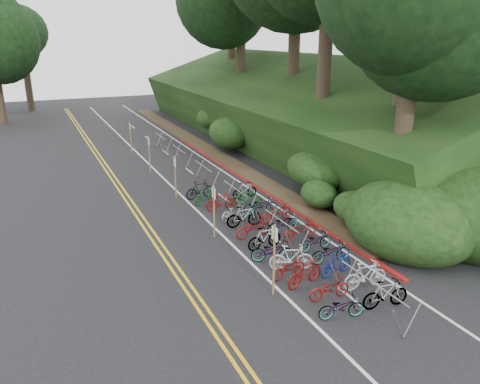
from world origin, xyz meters
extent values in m
plane|color=black|center=(0.00, 0.00, 0.00)|extent=(120.00, 120.00, 0.00)
cube|color=gold|center=(-2.15, 10.00, 0.00)|extent=(0.12, 80.00, 0.01)
cube|color=gold|center=(-1.85, 10.00, 0.00)|extent=(0.12, 80.00, 0.01)
cube|color=silver|center=(1.00, 10.00, 0.00)|extent=(0.12, 80.00, 0.01)
cube|color=silver|center=(5.20, 10.00, 0.00)|extent=(0.12, 80.00, 0.01)
cube|color=silver|center=(3.10, -2.00, 0.00)|extent=(0.10, 1.60, 0.01)
cube|color=silver|center=(3.10, 4.00, 0.00)|extent=(0.10, 1.60, 0.01)
cube|color=silver|center=(3.10, 10.00, 0.00)|extent=(0.10, 1.60, 0.01)
cube|color=silver|center=(3.10, 16.00, 0.00)|extent=(0.10, 1.60, 0.01)
cube|color=silver|center=(3.10, 22.00, 0.00)|extent=(0.10, 1.60, 0.01)
cube|color=silver|center=(3.10, 28.00, 0.00)|extent=(0.10, 1.60, 0.01)
cube|color=silver|center=(3.10, 34.00, 0.00)|extent=(0.10, 1.60, 0.01)
cube|color=maroon|center=(5.70, 12.00, 0.05)|extent=(0.25, 28.00, 0.10)
cube|color=black|center=(13.50, 22.00, 2.80)|extent=(12.32, 44.00, 9.11)
cube|color=#382819|center=(6.40, 22.00, 0.08)|extent=(1.40, 44.00, 0.16)
ellipsoid|color=#284C19|center=(7.20, 3.00, 1.04)|extent=(2.00, 2.80, 1.60)
ellipsoid|color=#284C19|center=(8.00, 8.00, 1.55)|extent=(2.60, 3.64, 2.08)
ellipsoid|color=#284C19|center=(9.20, 14.00, 1.99)|extent=(2.20, 3.08, 1.76)
ellipsoid|color=#284C19|center=(7.80, 20.00, 1.56)|extent=(3.00, 4.20, 2.40)
ellipsoid|color=#284C19|center=(8.50, 26.00, 1.73)|extent=(2.40, 3.36, 1.92)
ellipsoid|color=#284C19|center=(9.80, 30.00, 2.41)|extent=(2.80, 3.92, 2.24)
ellipsoid|color=#284C19|center=(7.00, 6.00, 0.90)|extent=(1.80, 2.52, 1.44)
ellipsoid|color=#284C19|center=(10.00, 18.00, 2.60)|extent=(3.20, 4.48, 2.56)
ellipsoid|color=black|center=(8.00, 0.50, 1.21)|extent=(5.28, 6.16, 3.52)
ellipsoid|color=black|center=(11.00, -0.50, 1.43)|extent=(6.24, 7.28, 4.16)
cylinder|color=#2D2319|center=(9.50, 3.00, 4.41)|extent=(0.84, 0.84, 6.42)
ellipsoid|color=black|center=(9.50, 3.00, 10.26)|extent=(8.78, 8.78, 8.35)
cylinder|color=#2D2319|center=(12.00, 6.00, 6.75)|extent=(0.92, 0.92, 7.91)
cylinder|color=#2D2319|center=(11.00, 12.00, 6.21)|extent=(0.90, 0.90, 7.41)
cylinder|color=#2D2319|center=(13.50, 20.00, 7.40)|extent=(0.95, 0.95, 8.40)
cylinder|color=#2D2319|center=(12.50, 28.00, 6.26)|extent=(0.87, 0.87, 6.92)
cylinder|color=#2D2319|center=(15.00, 36.00, 7.45)|extent=(0.92, 0.92, 7.91)
cylinder|color=#2D2319|center=(-6.00, 50.00, 2.96)|extent=(0.82, 0.82, 5.93)
ellipsoid|color=black|center=(-6.00, 50.00, 8.24)|extent=(7.69, 7.69, 7.30)
cylinder|color=gray|center=(3.11, -3.02, 1.15)|extent=(0.05, 3.37, 0.05)
cylinder|color=gray|center=(2.83, -4.60, 0.57)|extent=(0.58, 0.04, 1.13)
cylinder|color=gray|center=(3.39, -4.60, 0.57)|extent=(0.58, 0.04, 1.13)
cylinder|color=gray|center=(2.83, -1.43, 0.57)|extent=(0.58, 0.04, 1.13)
cylinder|color=gray|center=(3.39, -1.43, 0.57)|extent=(0.58, 0.04, 1.13)
cylinder|color=gray|center=(3.00, 3.00, 1.15)|extent=(0.05, 3.00, 0.05)
cylinder|color=gray|center=(2.72, 1.60, 0.57)|extent=(0.58, 0.04, 1.13)
cylinder|color=gray|center=(3.28, 1.60, 0.57)|extent=(0.58, 0.04, 1.13)
cylinder|color=gray|center=(2.72, 4.40, 0.57)|extent=(0.58, 0.04, 1.13)
cylinder|color=gray|center=(3.28, 4.40, 0.57)|extent=(0.58, 0.04, 1.13)
cylinder|color=gray|center=(3.00, 8.00, 1.15)|extent=(0.05, 3.00, 0.05)
cylinder|color=gray|center=(2.72, 6.60, 0.57)|extent=(0.58, 0.04, 1.13)
cylinder|color=gray|center=(3.28, 6.60, 0.57)|extent=(0.58, 0.04, 1.13)
cylinder|color=gray|center=(2.72, 9.40, 0.57)|extent=(0.58, 0.04, 1.13)
cylinder|color=gray|center=(3.28, 9.40, 0.57)|extent=(0.58, 0.04, 1.13)
cylinder|color=gray|center=(3.00, 13.00, 1.15)|extent=(0.05, 3.00, 0.05)
cylinder|color=gray|center=(2.72, 11.60, 0.57)|extent=(0.58, 0.04, 1.13)
cylinder|color=gray|center=(3.28, 11.60, 0.57)|extent=(0.58, 0.04, 1.13)
cylinder|color=gray|center=(2.72, 14.40, 0.57)|extent=(0.58, 0.04, 1.13)
cylinder|color=gray|center=(3.28, 14.40, 0.57)|extent=(0.58, 0.04, 1.13)
cylinder|color=gray|center=(3.00, 18.00, 1.15)|extent=(0.05, 3.00, 0.05)
cylinder|color=gray|center=(2.72, 16.60, 0.57)|extent=(0.58, 0.04, 1.13)
cylinder|color=gray|center=(3.28, 16.60, 0.57)|extent=(0.58, 0.04, 1.13)
cylinder|color=gray|center=(2.72, 19.40, 0.57)|extent=(0.58, 0.04, 1.13)
cylinder|color=gray|center=(3.28, 19.40, 0.57)|extent=(0.58, 0.04, 1.13)
cylinder|color=gray|center=(3.00, 23.00, 1.15)|extent=(0.05, 3.00, 0.05)
cylinder|color=gray|center=(2.72, 21.60, 0.57)|extent=(0.58, 0.04, 1.13)
cylinder|color=gray|center=(3.28, 21.60, 0.57)|extent=(0.58, 0.04, 1.13)
cylinder|color=gray|center=(2.72, 24.40, 0.57)|extent=(0.58, 0.04, 1.13)
cylinder|color=gray|center=(3.28, 24.40, 0.57)|extent=(0.58, 0.04, 1.13)
cylinder|color=brown|center=(0.67, -0.62, 1.37)|extent=(0.08, 0.08, 2.74)
cube|color=silver|center=(0.67, -0.62, 2.39)|extent=(0.02, 0.40, 0.50)
cylinder|color=brown|center=(0.60, 5.00, 1.25)|extent=(0.08, 0.08, 2.50)
cube|color=silver|center=(0.60, 5.00, 2.15)|extent=(0.02, 0.40, 0.50)
cylinder|color=brown|center=(0.60, 11.00, 1.25)|extent=(0.08, 0.08, 2.50)
cube|color=silver|center=(0.60, 11.00, 2.15)|extent=(0.02, 0.40, 0.50)
cylinder|color=brown|center=(0.60, 17.00, 1.25)|extent=(0.08, 0.08, 2.50)
cube|color=silver|center=(0.60, 17.00, 2.15)|extent=(0.02, 0.40, 0.50)
cylinder|color=brown|center=(0.60, 23.00, 1.25)|extent=(0.08, 0.08, 2.50)
cube|color=silver|center=(0.60, 23.00, 2.15)|extent=(0.02, 0.40, 0.50)
imported|color=maroon|center=(1.80, 0.25, 0.41)|extent=(0.75, 1.62, 0.82)
imported|color=slate|center=(1.99, -2.88, 0.42)|extent=(0.88, 1.67, 0.83)
imported|color=slate|center=(3.75, -2.98, 0.53)|extent=(0.73, 1.81, 1.06)
imported|color=maroon|center=(2.32, -1.72, 0.42)|extent=(0.66, 1.64, 0.84)
imported|color=beige|center=(3.95, -1.67, 0.54)|extent=(0.66, 1.85, 1.09)
imported|color=maroon|center=(2.03, -0.56, 0.52)|extent=(0.87, 1.81, 1.05)
imported|color=navy|center=(3.58, -0.37, 0.49)|extent=(0.72, 1.67, 0.97)
imported|color=beige|center=(2.21, 0.72, 0.54)|extent=(1.10, 1.85, 1.08)
imported|color=slate|center=(4.01, 0.62, 0.46)|extent=(0.77, 1.81, 0.92)
imported|color=slate|center=(1.87, 1.70, 0.46)|extent=(1.19, 1.87, 0.93)
imported|color=slate|center=(4.10, 1.89, 0.42)|extent=(0.66, 1.63, 0.84)
imported|color=slate|center=(2.14, 2.90, 0.52)|extent=(0.70, 1.78, 1.04)
imported|color=maroon|center=(4.04, 3.10, 0.49)|extent=(0.79, 1.90, 0.97)
imported|color=maroon|center=(2.23, 4.24, 0.48)|extent=(0.80, 1.87, 0.96)
imported|color=slate|center=(3.69, 4.08, 0.49)|extent=(0.98, 1.95, 0.98)
imported|color=slate|center=(2.37, 5.53, 0.54)|extent=(0.65, 1.83, 1.08)
imported|color=maroon|center=(4.17, 5.49, 0.48)|extent=(0.90, 1.91, 0.96)
imported|color=#9E9EA3|center=(2.32, 6.67, 0.43)|extent=(1.12, 1.75, 0.87)
imported|color=slate|center=(3.87, 6.72, 0.48)|extent=(0.92, 1.91, 0.96)
imported|color=maroon|center=(2.19, 8.02, 0.51)|extent=(0.66, 1.75, 1.03)
imported|color=#144C1E|center=(3.64, 7.95, 0.53)|extent=(1.01, 1.83, 1.06)
imported|color=#144C1E|center=(1.77, 9.35, 0.47)|extent=(0.88, 1.62, 0.94)
imported|color=slate|center=(4.17, 9.32, 0.48)|extent=(0.65, 1.66, 0.97)
imported|color=black|center=(1.83, 10.37, 0.53)|extent=(0.72, 1.82, 1.06)
camera|label=1|loc=(-6.62, -13.69, 8.95)|focal=35.00mm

